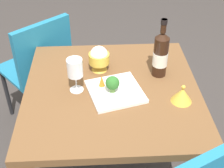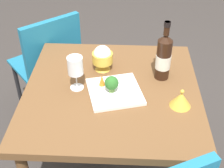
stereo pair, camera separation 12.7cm
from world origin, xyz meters
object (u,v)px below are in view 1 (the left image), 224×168
at_px(chair_by_wall, 40,63).
at_px(broccoli_floret, 113,83).
at_px(rice_bowl, 99,58).
at_px(carrot_garnish_left, 102,81).
at_px(wine_glass, 75,68).
at_px(serving_plate, 115,91).
at_px(wine_bottle, 161,54).
at_px(rice_bowl_lid, 182,95).

xyz_separation_m(chair_by_wall, broccoli_floret, (0.46, -0.59, 0.26)).
distance_m(rice_bowl, carrot_garnish_left, 0.17).
bearing_deg(wine_glass, carrot_garnish_left, 1.93).
bearing_deg(serving_plate, wine_bottle, 31.31).
bearing_deg(carrot_garnish_left, rice_bowl_lid, -17.68).
relative_size(chair_by_wall, rice_bowl, 6.00).
bearing_deg(wine_glass, broccoli_floret, -14.21).
xyz_separation_m(wine_glass, carrot_garnish_left, (0.13, 0.00, -0.08)).
distance_m(wine_bottle, broccoli_floret, 0.30).
relative_size(wine_glass, carrot_garnish_left, 3.05).
xyz_separation_m(rice_bowl, rice_bowl_lid, (0.38, -0.28, -0.04)).
relative_size(wine_bottle, wine_glass, 1.77).
xyz_separation_m(chair_by_wall, rice_bowl, (0.39, -0.37, 0.27)).
bearing_deg(chair_by_wall, rice_bowl, -83.84).
height_order(rice_bowl, carrot_garnish_left, rice_bowl).
xyz_separation_m(rice_bowl_lid, broccoli_floret, (-0.32, 0.07, 0.03)).
bearing_deg(rice_bowl, carrot_garnish_left, -86.82).
distance_m(chair_by_wall, wine_bottle, 0.89).
xyz_separation_m(wine_glass, serving_plate, (0.19, -0.04, -0.12)).
distance_m(chair_by_wall, rice_bowl, 0.60).
relative_size(wine_glass, serving_plate, 0.58).
distance_m(wine_bottle, rice_bowl_lid, 0.25).
height_order(broccoli_floret, carrot_garnish_left, broccoli_floret).
distance_m(rice_bowl, serving_plate, 0.23).
distance_m(chair_by_wall, rice_bowl_lid, 1.04).
relative_size(rice_bowl_lid, serving_plate, 0.33).
bearing_deg(serving_plate, rice_bowl, 109.90).
height_order(rice_bowl_lid, serving_plate, rice_bowl_lid).
xyz_separation_m(wine_glass, rice_bowl_lid, (0.50, -0.12, -0.09)).
bearing_deg(wine_glass, serving_plate, -10.61).
bearing_deg(rice_bowl_lid, broccoli_floret, 167.75).
height_order(serving_plate, carrot_garnish_left, carrot_garnish_left).
xyz_separation_m(broccoli_floret, carrot_garnish_left, (-0.05, 0.05, -0.02)).
height_order(wine_glass, serving_plate, wine_glass).
xyz_separation_m(wine_bottle, rice_bowl_lid, (0.07, -0.23, -0.09)).
distance_m(wine_bottle, wine_glass, 0.44).
bearing_deg(serving_plate, chair_by_wall, 128.94).
distance_m(serving_plate, carrot_garnish_left, 0.08).
height_order(chair_by_wall, wine_bottle, wine_bottle).
relative_size(chair_by_wall, wine_glass, 4.75).
height_order(wine_bottle, carrot_garnish_left, wine_bottle).
bearing_deg(wine_bottle, chair_by_wall, 148.51).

